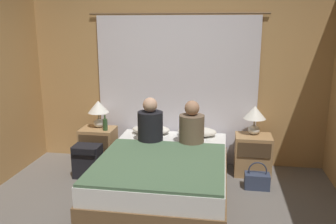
% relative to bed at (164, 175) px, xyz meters
% --- Properties ---
extents(ground_plane, '(16.00, 16.00, 0.00)m').
position_rel_bed_xyz_m(ground_plane, '(0.00, -0.65, -0.24)').
color(ground_plane, '#66605B').
extents(wall_back, '(4.26, 0.06, 2.50)m').
position_rel_bed_xyz_m(wall_back, '(0.00, 1.11, 1.01)').
color(wall_back, tan).
rests_on(wall_back, ground_plane).
extents(curtain_panel, '(2.45, 0.02, 2.12)m').
position_rel_bed_xyz_m(curtain_panel, '(0.00, 1.05, 0.82)').
color(curtain_panel, silver).
rests_on(curtain_panel, ground_plane).
extents(bed, '(1.46, 1.99, 0.48)m').
position_rel_bed_xyz_m(bed, '(0.00, 0.00, 0.00)').
color(bed, brown).
rests_on(bed, ground_plane).
extents(nightstand_left, '(0.47, 0.38, 0.54)m').
position_rel_bed_xyz_m(nightstand_left, '(-1.08, 0.75, 0.03)').
color(nightstand_left, '#A87F51').
rests_on(nightstand_left, ground_plane).
extents(nightstand_right, '(0.47, 0.38, 0.54)m').
position_rel_bed_xyz_m(nightstand_right, '(1.08, 0.75, 0.03)').
color(nightstand_right, '#A87F51').
rests_on(nightstand_right, ground_plane).
extents(lamp_left, '(0.29, 0.29, 0.39)m').
position_rel_bed_xyz_m(lamp_left, '(-1.08, 0.81, 0.56)').
color(lamp_left, silver).
rests_on(lamp_left, nightstand_left).
extents(lamp_right, '(0.29, 0.29, 0.39)m').
position_rel_bed_xyz_m(lamp_right, '(1.08, 0.81, 0.56)').
color(lamp_right, silver).
rests_on(lamp_right, nightstand_right).
extents(pillow_left, '(0.53, 0.30, 0.12)m').
position_rel_bed_xyz_m(pillow_left, '(-0.32, 0.81, 0.30)').
color(pillow_left, silver).
rests_on(pillow_left, bed).
extents(pillow_right, '(0.53, 0.30, 0.12)m').
position_rel_bed_xyz_m(pillow_right, '(0.32, 0.81, 0.30)').
color(pillow_right, silver).
rests_on(pillow_right, bed).
extents(blanket_on_bed, '(1.40, 1.40, 0.03)m').
position_rel_bed_xyz_m(blanket_on_bed, '(0.00, -0.27, 0.26)').
color(blanket_on_bed, '#4C6B4C').
rests_on(blanket_on_bed, bed).
extents(person_left_in_bed, '(0.33, 0.33, 0.59)m').
position_rel_bed_xyz_m(person_left_in_bed, '(-0.26, 0.47, 0.48)').
color(person_left_in_bed, black).
rests_on(person_left_in_bed, bed).
extents(person_right_in_bed, '(0.32, 0.32, 0.57)m').
position_rel_bed_xyz_m(person_right_in_bed, '(0.28, 0.47, 0.47)').
color(person_right_in_bed, brown).
rests_on(person_right_in_bed, bed).
extents(beer_bottle_on_left_stand, '(0.07, 0.07, 0.22)m').
position_rel_bed_xyz_m(beer_bottle_on_left_stand, '(-0.94, 0.68, 0.39)').
color(beer_bottle_on_left_stand, '#2D4C28').
rests_on(beer_bottle_on_left_stand, nightstand_left).
extents(backpack_on_floor, '(0.35, 0.27, 0.44)m').
position_rel_bed_xyz_m(backpack_on_floor, '(-1.07, 0.31, 0.01)').
color(backpack_on_floor, black).
rests_on(backpack_on_floor, ground_plane).
extents(handbag_on_floor, '(0.30, 0.18, 0.34)m').
position_rel_bed_xyz_m(handbag_on_floor, '(1.11, 0.31, -0.13)').
color(handbag_on_floor, '#333D56').
rests_on(handbag_on_floor, ground_plane).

